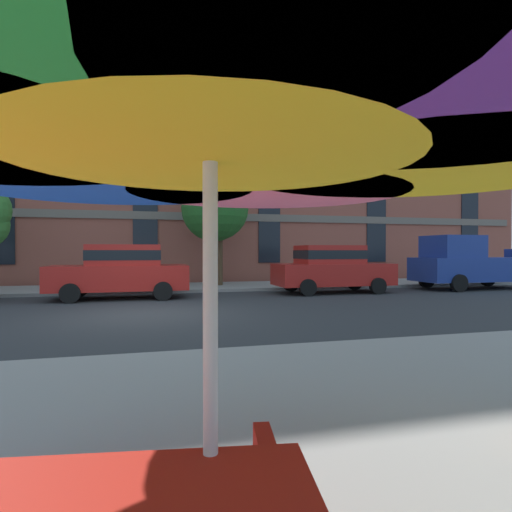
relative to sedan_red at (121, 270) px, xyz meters
name	(u,v)px	position (x,y,z in m)	size (l,w,h in m)	color
ground_plane	(144,314)	(0.75, -3.70, -0.95)	(120.00, 120.00, 0.00)	#2D3033
sidewalk_far	(145,288)	(0.75, 3.10, -0.89)	(56.00, 3.60, 0.12)	gray
apartment_building	(146,116)	(0.75, 11.29, 8.65)	(41.34, 12.08, 19.20)	#934C3D
sedan_red	(121,270)	(0.00, 0.00, 0.00)	(4.40, 1.98, 1.78)	#B21E19
sedan_red_midblock	(332,268)	(7.54, 0.00, 0.00)	(4.40, 1.98, 1.78)	#B21E19
pickup_blue	(470,264)	(13.74, 0.00, 0.08)	(5.10, 2.12, 2.20)	navy
street_tree_middle	(216,208)	(3.66, 3.16, 2.44)	(2.91, 3.18, 4.79)	#4C3823
patio_umbrella	(210,115)	(1.09, -12.70, 1.16)	(3.61, 3.36, 2.36)	silver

